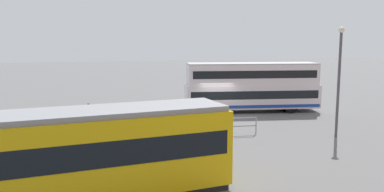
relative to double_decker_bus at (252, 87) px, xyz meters
The scene contains 7 objects.
ground_plane 4.06m from the double_decker_bus, 22.26° to the left, with size 160.00×160.00×0.00m, color slate.
double_decker_bus is the anchor object (origin of this frame).
tram_yellow 20.30m from the double_decker_bus, 46.04° to the left, with size 12.51×3.83×3.30m.
pedestrian_near_railing 11.40m from the double_decker_bus, 35.97° to the left, with size 0.42×0.42×1.58m.
pedestrian_railing 10.45m from the double_decker_bus, 40.05° to the left, with size 9.92×1.18×1.08m.
info_sign 14.26m from the double_decker_bus, 25.12° to the left, with size 1.26×0.14×2.20m.
street_lamp 9.40m from the double_decker_bus, 98.37° to the left, with size 0.36×0.36×6.52m.
Camera 1 is at (10.10, 27.30, 5.77)m, focal length 36.51 mm.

